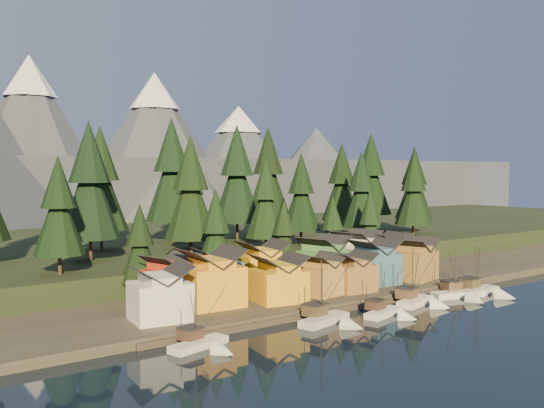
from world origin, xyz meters
TOP-DOWN VIEW (x-y plane):
  - ground at (0.00, 0.00)m, footprint 500.00×500.00m
  - shore_strip at (0.00, 40.00)m, footprint 400.00×50.00m
  - hillside at (0.00, 90.00)m, footprint 420.00×100.00m
  - dock at (0.00, 16.50)m, footprint 80.00×4.00m
  - mountain_ridge at (-4.20, 213.59)m, footprint 560.00×190.00m
  - boat_0 at (-32.10, 9.91)m, footprint 9.92×10.41m
  - boat_2 at (-9.01, 9.51)m, footprint 10.93×11.48m
  - boat_3 at (2.52, 7.55)m, footprint 9.29×9.75m
  - boat_4 at (13.44, 9.85)m, footprint 10.01×10.57m
  - boat_5 at (24.90, 9.35)m, footprint 11.37×11.87m
  - boat_6 at (30.82, 8.34)m, footprint 11.34×12.18m
  - house_front_0 at (-32.38, 22.96)m, footprint 9.72×9.32m
  - house_front_1 at (-21.00, 26.65)m, footprint 10.10×9.74m
  - house_front_2 at (-9.29, 22.98)m, footprint 9.84×9.89m
  - house_front_3 at (0.64, 22.79)m, footprint 8.49×8.20m
  - house_front_4 at (7.72, 22.01)m, footprint 8.25×8.76m
  - house_front_5 at (16.38, 24.29)m, footprint 9.02×8.27m
  - house_front_6 at (26.99, 23.18)m, footprint 10.66×10.31m
  - house_back_0 at (-26.30, 31.56)m, footprint 9.70×9.46m
  - house_back_1 at (-15.22, 34.01)m, footprint 8.96×9.04m
  - house_back_2 at (-4.98, 34.12)m, footprint 9.95×9.33m
  - house_back_3 at (9.57, 32.33)m, footprint 10.95×10.17m
  - house_back_4 at (21.35, 34.64)m, footprint 10.73×10.46m
  - house_back_5 at (28.88, 32.75)m, footprint 8.77×8.86m
  - tree_hill_2 at (-40.00, 48.00)m, footprint 9.23×9.23m
  - tree_hill_3 at (-30.00, 60.00)m, footprint 12.47×12.47m
  - tree_hill_4 at (-22.00, 75.00)m, footprint 12.57×12.57m
  - tree_hill_5 at (-12.00, 50.00)m, footprint 11.26×11.26m
  - tree_hill_6 at (-4.00, 65.00)m, footprint 9.92×9.92m
  - tree_hill_7 at (6.00, 48.00)m, footprint 9.46×9.46m
  - tree_hill_8 at (14.00, 72.00)m, footprint 13.30×13.30m
  - tree_hill_9 at (22.00, 55.00)m, footprint 9.97×9.97m
  - tree_hill_10 at (30.00, 80.00)m, footprint 13.51×13.51m
  - tree_hill_11 at (38.00, 50.00)m, footprint 10.24×10.24m
  - tree_hill_12 at (46.00, 66.00)m, footprint 11.45×11.45m
  - tree_hill_13 at (56.00, 48.00)m, footprint 10.05×10.05m
  - tree_hill_14 at (64.00, 72.00)m, footprint 13.10×13.10m
  - tree_hill_15 at (0.00, 82.00)m, footprint 14.08×14.08m
  - tree_hill_17 at (68.00, 58.00)m, footprint 11.12×11.12m
  - tree_shore_0 at (-28.00, 40.00)m, footprint 7.48×7.48m
  - tree_shore_1 at (-12.00, 40.00)m, footprint 8.46×8.46m
  - tree_shore_2 at (5.00, 40.00)m, footprint 7.30×7.30m
  - tree_shore_3 at (19.00, 40.00)m, footprint 7.50×7.50m
  - tree_shore_4 at (31.00, 40.00)m, footprint 7.97×7.97m

SIDE VIEW (x-z plane):
  - ground at x=0.00m, z-range 0.00..0.00m
  - dock at x=0.00m, z-range 0.00..1.00m
  - shore_strip at x=0.00m, z-range 0.00..1.50m
  - boat_0 at x=-32.10m, z-range -3.22..6.87m
  - boat_3 at x=2.52m, z-range -3.13..6.84m
  - boat_5 at x=24.90m, z-range -3.67..7.78m
  - boat_2 at x=-9.01m, z-range -3.65..7.91m
  - boat_6 at x=30.82m, z-range -3.81..8.22m
  - boat_4 at x=13.44m, z-range -3.58..8.17m
  - hillside at x=0.00m, z-range 0.00..6.00m
  - house_front_4 at x=7.72m, z-range 1.69..9.21m
  - house_front_3 at x=0.64m, z-range 1.69..9.34m
  - house_front_2 at x=-9.29m, z-range 1.71..10.01m
  - house_front_0 at x=-32.38m, z-range 1.72..10.40m
  - house_back_1 at x=-15.22m, z-range 1.72..10.47m
  - house_back_0 at x=-26.30m, z-range 1.72..10.59m
  - house_front_6 at x=26.99m, z-range 1.73..10.58m
  - house_back_5 at x=28.88m, z-range 1.72..10.74m
  - house_front_5 at x=16.38m, z-range 1.73..10.84m
  - house_back_2 at x=-4.98m, z-range 1.74..11.18m
  - house_back_3 at x=9.57m, z-range 1.74..11.26m
  - house_back_4 at x=21.35m, z-range 1.75..11.57m
  - house_front_1 at x=-21.00m, z-range 1.75..11.69m
  - tree_shore_2 at x=5.00m, z-range 2.29..19.30m
  - tree_shore_0 at x=-28.00m, z-range 2.30..19.73m
  - tree_shore_3 at x=19.00m, z-range 2.31..19.79m
  - tree_shore_4 at x=31.00m, z-range 2.36..20.93m
  - tree_shore_1 at x=-12.00m, z-range 2.41..22.13m
  - tree_hill_2 at x=-40.00m, z-range 7.00..28.51m
  - tree_hill_7 at x=6.00m, z-range 7.02..29.06m
  - tree_hill_6 at x=-4.00m, z-range 7.08..30.19m
  - tree_hill_9 at x=22.00m, z-range 7.08..30.30m
  - tree_hill_13 at x=56.00m, z-range 7.09..30.49m
  - tree_hill_11 at x=38.00m, z-range 7.11..30.98m
  - tree_hill_17 at x=68.00m, z-range 7.21..33.11m
  - tree_hill_5 at x=-12.00m, z-range 7.22..33.46m
  - tree_hill_12 at x=46.00m, z-range 7.24..33.91m
  - tree_hill_3 at x=-30.00m, z-range 7.36..36.40m
  - tree_hill_4 at x=-22.00m, z-range 7.37..36.65m
  - tree_hill_14 at x=64.00m, z-range 7.43..37.94m
  - tree_hill_8 at x=14.00m, z-range 7.45..38.44m
  - tree_hill_10 at x=30.00m, z-range 7.47..38.94m
  - tree_hill_15 at x=0.00m, z-range 7.54..40.34m
  - mountain_ridge at x=-4.20m, z-range -18.94..71.06m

